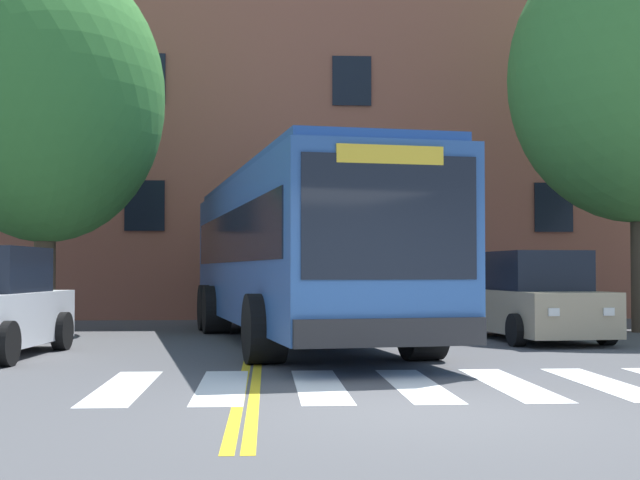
{
  "coord_description": "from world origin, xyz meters",
  "views": [
    {
      "loc": [
        -1.58,
        -8.85,
        1.4
      ],
      "look_at": [
        -0.64,
        7.28,
        1.93
      ],
      "focal_mm": 50.0,
      "sensor_mm": 36.0,
      "label": 1
    }
  ],
  "objects": [
    {
      "name": "crosswalk",
      "position": [
        0.78,
        1.88,
        0.0
      ],
      "size": [
        8.73,
        3.25,
        0.01
      ],
      "color": "white",
      "rests_on": "ground"
    },
    {
      "name": "lane_line_yellow_outer",
      "position": [
        -1.73,
        15.88,
        0.0
      ],
      "size": [
        0.12,
        36.0,
        0.01
      ],
      "primitive_type": "cube",
      "color": "gold",
      "rests_on": "ground"
    },
    {
      "name": "car_navy_behind_bus",
      "position": [
        -1.33,
        16.65,
        0.77
      ],
      "size": [
        2.29,
        4.58,
        1.69
      ],
      "color": "navy",
      "rests_on": "ground"
    },
    {
      "name": "car_tan_far_lane",
      "position": [
        3.67,
        8.5,
        0.81
      ],
      "size": [
        2.26,
        4.32,
        1.76
      ],
      "color": "tan",
      "rests_on": "ground"
    },
    {
      "name": "lane_line_yellow_inner",
      "position": [
        -1.89,
        15.88,
        0.0
      ],
      "size": [
        0.12,
        36.0,
        0.01
      ],
      "primitive_type": "cube",
      "color": "gold",
      "rests_on": "ground"
    },
    {
      "name": "street_tree_curbside_large",
      "position": [
        6.76,
        10.6,
        5.81
      ],
      "size": [
        7.89,
        7.85,
        9.2
      ],
      "color": "#4C3D2D",
      "rests_on": "ground"
    },
    {
      "name": "building_facade",
      "position": [
        0.76,
        20.8,
        6.34
      ],
      "size": [
        28.78,
        9.83,
        12.66
      ],
      "color": "#9E5642",
      "rests_on": "ground"
    },
    {
      "name": "ground_plane",
      "position": [
        0.0,
        0.0,
        0.0
      ],
      "size": [
        120.0,
        120.0,
        0.0
      ],
      "primitive_type": "plane",
      "color": "#4C4C4F"
    },
    {
      "name": "street_tree_curbside_small",
      "position": [
        -6.46,
        10.94,
        5.18
      ],
      "size": [
        7.04,
        7.08,
        8.38
      ],
      "color": "brown",
      "rests_on": "ground"
    },
    {
      "name": "city_bus",
      "position": [
        -1.04,
        8.31,
        1.77
      ],
      "size": [
        4.55,
        12.37,
        3.23
      ],
      "color": "#2D5699",
      "rests_on": "ground"
    }
  ]
}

